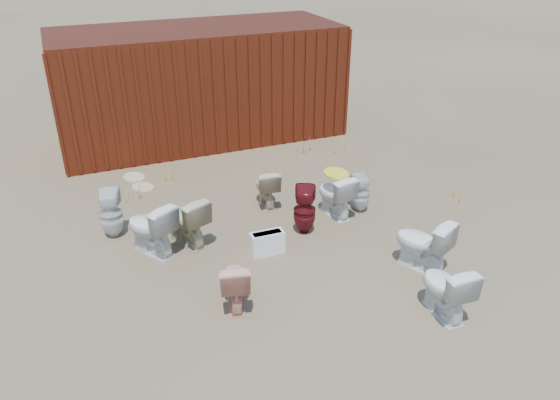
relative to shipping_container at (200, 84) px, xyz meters
name	(u,v)px	position (x,y,z in m)	size (l,w,h in m)	color
ground	(295,249)	(0.00, -5.20, -1.20)	(100.00, 100.00, 0.00)	brown
shipping_container	(200,84)	(0.00, 0.00, 0.00)	(6.00, 2.40, 2.40)	#52190D
toilet_front_a	(150,228)	(-1.99, -4.46, -0.78)	(0.47, 0.82, 0.83)	white
toilet_front_pink	(235,282)	(-1.24, -6.10, -0.85)	(0.39, 0.68, 0.69)	#E9A087
toilet_front_c	(422,244)	(1.44, -6.32, -0.80)	(0.45, 0.79, 0.81)	white
toilet_front_maroon	(305,210)	(0.34, -4.77, -0.81)	(0.35, 0.36, 0.77)	maroon
toilet_front_e	(445,289)	(1.10, -7.27, -0.82)	(0.43, 0.75, 0.77)	white
toilet_back_a	(111,214)	(-2.46, -3.75, -0.81)	(0.35, 0.36, 0.78)	silver
toilet_back_beige_left	(186,220)	(-1.45, -4.40, -0.80)	(0.45, 0.78, 0.80)	#C5B890
toilet_back_beige_right	(266,187)	(0.12, -3.69, -0.86)	(0.38, 0.67, 0.68)	#CAB394
toilet_back_yellowlid	(335,195)	(1.04, -4.46, -0.82)	(0.42, 0.74, 0.75)	white
toilet_back_e	(361,193)	(1.51, -4.50, -0.87)	(0.30, 0.30, 0.66)	silver
yellow_lid	(336,173)	(1.04, -4.46, -0.43)	(0.38, 0.48, 0.03)	yellow
loose_tank	(267,243)	(-0.42, -5.13, -1.02)	(0.50, 0.20, 0.35)	white
loose_lid_near	(134,177)	(-1.83, -1.70, -1.19)	(0.38, 0.49, 0.02)	#C6BE90
loose_lid_far	(143,187)	(-1.75, -2.21, -1.19)	(0.36, 0.47, 0.02)	#BDB689
weed_clump_a	(132,193)	(-2.00, -2.66, -1.06)	(0.36, 0.36, 0.29)	tan
weed_clump_b	(274,172)	(0.65, -2.75, -1.08)	(0.32, 0.32, 0.24)	tan
weed_clump_c	(339,143)	(2.42, -2.02, -1.02)	(0.36, 0.36, 0.35)	tan
weed_clump_d	(171,172)	(-1.17, -2.06, -1.05)	(0.30, 0.30, 0.30)	tan
weed_clump_e	(308,146)	(1.75, -1.87, -1.03)	(0.34, 0.34, 0.33)	tan
weed_clump_f	(460,194)	(3.35, -4.80, -1.09)	(0.28, 0.28, 0.21)	tan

